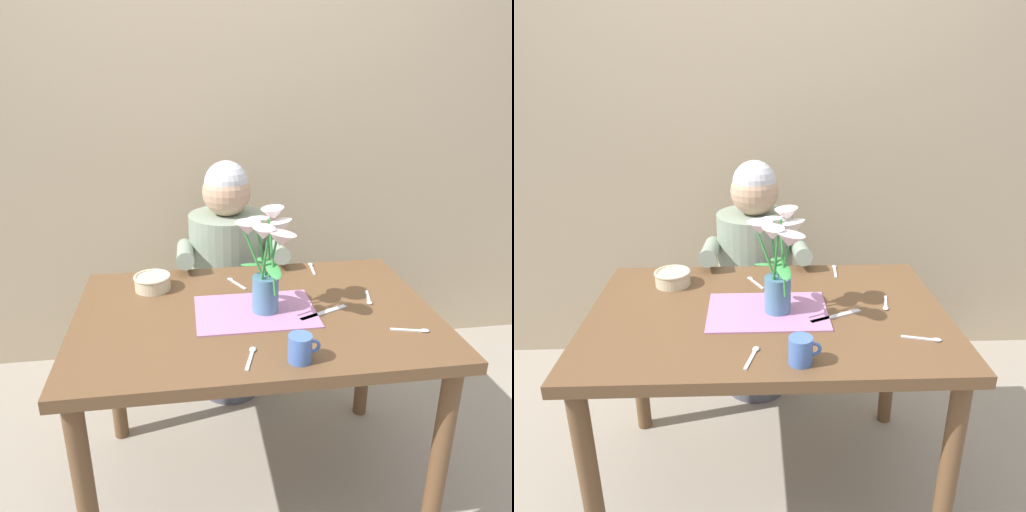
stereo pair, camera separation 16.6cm
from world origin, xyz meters
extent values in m
plane|color=gray|center=(0.00, 0.00, 0.00)|extent=(6.00, 6.00, 0.00)
cube|color=tan|center=(0.00, 1.05, 1.25)|extent=(4.00, 0.10, 2.50)
cube|color=brown|center=(0.00, 0.00, 0.72)|extent=(1.20, 0.80, 0.04)
cylinder|color=brown|center=(-0.54, -0.34, 0.35)|extent=(0.06, 0.06, 0.70)
cylinder|color=brown|center=(0.54, -0.34, 0.35)|extent=(0.06, 0.06, 0.70)
cylinder|color=brown|center=(-0.54, 0.34, 0.35)|extent=(0.06, 0.06, 0.70)
cylinder|color=brown|center=(0.54, 0.34, 0.35)|extent=(0.06, 0.06, 0.70)
cylinder|color=#4C4C56|center=(-0.04, 0.62, 0.20)|extent=(0.30, 0.30, 0.40)
cylinder|color=gray|center=(-0.04, 0.62, 0.65)|extent=(0.34, 0.34, 0.50)
sphere|color=tan|center=(-0.04, 0.62, 1.00)|extent=(0.21, 0.21, 0.21)
sphere|color=silver|center=(-0.04, 0.62, 1.04)|extent=(0.19, 0.19, 0.19)
cylinder|color=gray|center=(-0.23, 0.48, 0.78)|extent=(0.07, 0.33, 0.12)
cylinder|color=gray|center=(0.15, 0.48, 0.78)|extent=(0.07, 0.33, 0.12)
cube|color=#B275A3|center=(0.00, -0.01, 0.74)|extent=(0.40, 0.28, 0.00)
cylinder|color=teal|center=(0.03, -0.01, 0.80)|extent=(0.09, 0.09, 0.13)
cylinder|color=#388E42|center=(0.06, 0.00, 0.93)|extent=(0.06, 0.04, 0.20)
cone|color=white|center=(0.08, 0.01, 1.03)|extent=(0.11, 0.11, 0.05)
sphere|color=#E5D14C|center=(0.08, 0.01, 1.04)|extent=(0.02, 0.02, 0.02)
cylinder|color=#388E42|center=(0.05, 0.02, 0.95)|extent=(0.02, 0.05, 0.24)
cone|color=silver|center=(0.06, 0.04, 1.07)|extent=(0.09, 0.09, 0.05)
sphere|color=#E5D14C|center=(0.06, 0.04, 1.07)|extent=(0.02, 0.02, 0.02)
cylinder|color=#388E42|center=(0.03, 0.02, 0.93)|extent=(0.04, 0.04, 0.20)
cone|color=white|center=(0.02, 0.04, 1.03)|extent=(0.10, 0.10, 0.05)
sphere|color=#E5D14C|center=(0.02, 0.04, 1.04)|extent=(0.02, 0.02, 0.02)
cylinder|color=#388E42|center=(0.00, -0.01, 0.93)|extent=(0.08, 0.05, 0.20)
cone|color=silver|center=(-0.02, -0.01, 1.04)|extent=(0.09, 0.09, 0.04)
sphere|color=#E5D14C|center=(-0.02, -0.01, 1.04)|extent=(0.02, 0.02, 0.02)
cylinder|color=#388E42|center=(0.02, -0.04, 0.94)|extent=(0.02, 0.07, 0.21)
cone|color=white|center=(0.01, -0.08, 1.04)|extent=(0.10, 0.10, 0.05)
sphere|color=#E5D14C|center=(0.01, -0.08, 1.05)|extent=(0.02, 0.02, 0.02)
cylinder|color=#388E42|center=(0.05, -0.05, 0.93)|extent=(0.02, 0.05, 0.20)
cone|color=silver|center=(0.06, -0.10, 1.03)|extent=(0.11, 0.10, 0.05)
sphere|color=#E5D14C|center=(0.06, -0.10, 1.03)|extent=(0.02, 0.02, 0.02)
ellipsoid|color=#388E42|center=(0.03, 0.05, 0.91)|extent=(0.04, 0.09, 0.03)
ellipsoid|color=#388E42|center=(0.05, -0.06, 0.92)|extent=(0.06, 0.09, 0.05)
ellipsoid|color=#388E42|center=(-0.01, 0.04, 0.89)|extent=(0.09, 0.09, 0.03)
cylinder|color=beige|center=(-0.35, 0.23, 0.77)|extent=(0.13, 0.13, 0.05)
torus|color=beige|center=(-0.35, 0.23, 0.79)|extent=(0.14, 0.14, 0.01)
cube|color=silver|center=(0.22, -0.05, 0.74)|extent=(0.18, 0.09, 0.00)
cylinder|color=#476BB7|center=(0.08, -0.31, 0.78)|extent=(0.07, 0.07, 0.08)
torus|color=#476BB7|center=(0.12, -0.31, 0.78)|extent=(0.04, 0.01, 0.04)
cube|color=silver|center=(0.45, -0.20, 0.74)|extent=(0.10, 0.04, 0.00)
ellipsoid|color=silver|center=(0.50, -0.21, 0.74)|extent=(0.03, 0.03, 0.01)
cube|color=silver|center=(0.28, 0.32, 0.74)|extent=(0.02, 0.10, 0.00)
ellipsoid|color=silver|center=(0.28, 0.37, 0.74)|extent=(0.02, 0.03, 0.01)
cube|color=silver|center=(0.41, 0.05, 0.74)|extent=(0.03, 0.10, 0.00)
ellipsoid|color=silver|center=(0.40, 0.00, 0.74)|extent=(0.03, 0.03, 0.01)
cube|color=silver|center=(-0.03, 0.22, 0.74)|extent=(0.05, 0.09, 0.00)
ellipsoid|color=silver|center=(-0.06, 0.27, 0.74)|extent=(0.03, 0.03, 0.01)
cube|color=silver|center=(-0.06, -0.29, 0.74)|extent=(0.04, 0.10, 0.00)
ellipsoid|color=silver|center=(-0.04, -0.24, 0.74)|extent=(0.03, 0.03, 0.01)
camera|label=1|loc=(-0.21, -1.48, 1.52)|focal=35.06mm
camera|label=2|loc=(-0.05, -1.50, 1.52)|focal=35.06mm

